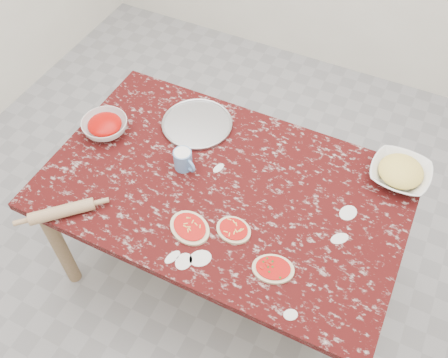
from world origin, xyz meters
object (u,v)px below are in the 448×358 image
cheese_bowl (400,174)px  worktable (224,197)px  sauce_bowl (105,126)px  pizza_tray (197,124)px  flour_mug (183,160)px  rolling_pin (62,211)px

cheese_bowl → worktable: bearing=-150.9°
worktable → sauce_bowl: bearing=175.6°
sauce_bowl → pizza_tray: bearing=31.4°
flour_mug → rolling_pin: (-0.33, -0.46, -0.02)m
rolling_pin → cheese_bowl: bearing=33.7°
sauce_bowl → flour_mug: bearing=-4.1°
worktable → rolling_pin: size_ratio=5.89×
rolling_pin → pizza_tray: bearing=70.2°
pizza_tray → rolling_pin: (-0.26, -0.72, 0.02)m
sauce_bowl → rolling_pin: 0.51m
cheese_bowl → flour_mug: (-0.90, -0.36, 0.02)m
sauce_bowl → cheese_bowl: (1.35, 0.33, -0.00)m
cheese_bowl → flour_mug: 0.97m
pizza_tray → flour_mug: 0.28m
flour_mug → pizza_tray: bearing=105.4°
cheese_bowl → rolling_pin: cheese_bowl is taller
cheese_bowl → rolling_pin: size_ratio=0.97×
worktable → rolling_pin: rolling_pin is taller
worktable → sauce_bowl: (-0.66, 0.05, 0.12)m
worktable → sauce_bowl: sauce_bowl is taller
pizza_tray → cheese_bowl: cheese_bowl is taller
sauce_bowl → flour_mug: size_ratio=1.79×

